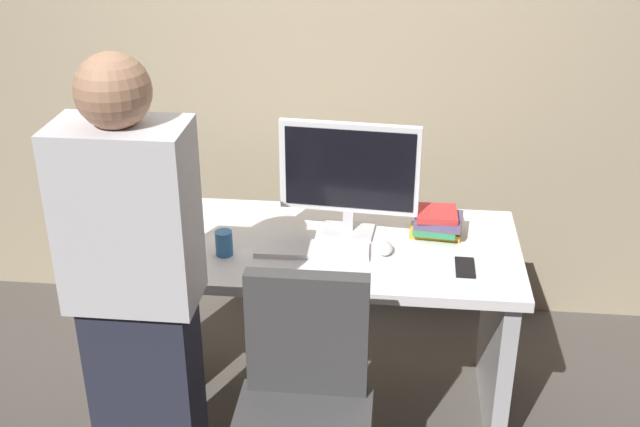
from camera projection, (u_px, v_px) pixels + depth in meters
The scene contains 10 objects.
ground_plane at pixel (321, 397), 3.41m from camera, with size 9.00×9.00×0.00m, color #4C4742.
wall_back at pixel (341, 2), 3.50m from camera, with size 6.40×0.10×3.00m, color tan.
desk at pixel (321, 293), 3.18m from camera, with size 1.52×0.72×0.74m.
person_at_desk at pixel (138, 301), 2.52m from camera, with size 0.40×0.24×1.64m.
monitor at pixel (349, 173), 3.05m from camera, with size 0.54×0.16×0.46m.
keyboard at pixel (312, 249), 3.01m from camera, with size 0.43×0.13×0.02m, color white.
mouse at pixel (385, 248), 3.00m from camera, with size 0.06×0.10×0.03m, color white.
cup_near_keyboard at pixel (224, 243), 2.98m from camera, with size 0.06×0.06×0.10m, color #3372B2.
book_stack at pixel (437, 223), 3.11m from camera, with size 0.21×0.18×0.11m.
cell_phone at pixel (465, 267), 2.90m from camera, with size 0.07×0.14×0.01m, color black.
Camera 1 is at (0.27, -2.71, 2.19)m, focal length 44.83 mm.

